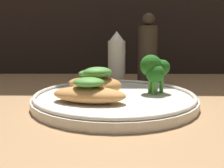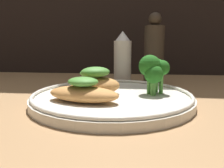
{
  "view_description": "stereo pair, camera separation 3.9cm",
  "coord_description": "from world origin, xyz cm",
  "px_view_note": "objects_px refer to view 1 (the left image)",
  "views": [
    {
      "loc": [
        0.44,
        -38.07,
        10.29
      ],
      "look_at": [
        0.0,
        0.0,
        3.4
      ],
      "focal_mm": 35.0,
      "sensor_mm": 36.0,
      "label": 1
    },
    {
      "loc": [
        4.3,
        -37.83,
        10.29
      ],
      "look_at": [
        0.0,
        0.0,
        3.4
      ],
      "focal_mm": 35.0,
      "sensor_mm": 36.0,
      "label": 2
    }
  ],
  "objects_px": {
    "broccoli_bunch": "(152,69)",
    "pepper_grinder": "(146,52)",
    "plate": "(112,97)",
    "sauce_bottle": "(115,59)"
  },
  "relations": [
    {
      "from": "broccoli_bunch",
      "to": "plate",
      "type": "bearing_deg",
      "value": -165.22
    },
    {
      "from": "plate",
      "to": "pepper_grinder",
      "type": "relative_size",
      "value": 1.56
    },
    {
      "from": "plate",
      "to": "pepper_grinder",
      "type": "distance_m",
      "value": 0.23
    },
    {
      "from": "plate",
      "to": "sauce_bottle",
      "type": "distance_m",
      "value": 0.2
    },
    {
      "from": "broccoli_bunch",
      "to": "pepper_grinder",
      "type": "xyz_separation_m",
      "value": [
        0.01,
        0.18,
        0.02
      ]
    },
    {
      "from": "plate",
      "to": "broccoli_bunch",
      "type": "distance_m",
      "value": 0.09
    },
    {
      "from": "broccoli_bunch",
      "to": "pepper_grinder",
      "type": "height_order",
      "value": "pepper_grinder"
    },
    {
      "from": "plate",
      "to": "sauce_bottle",
      "type": "bearing_deg",
      "value": 88.41
    },
    {
      "from": "pepper_grinder",
      "to": "sauce_bottle",
      "type": "bearing_deg",
      "value": 180.0
    },
    {
      "from": "sauce_bottle",
      "to": "plate",
      "type": "bearing_deg",
      "value": -91.59
    }
  ]
}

